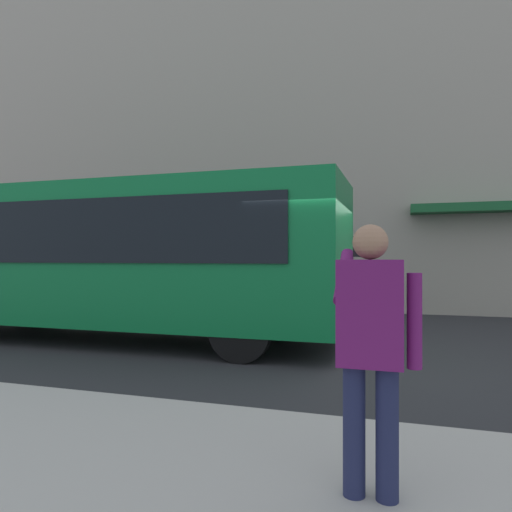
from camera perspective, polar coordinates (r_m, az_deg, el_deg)
name	(u,v)px	position (r m, az deg, el deg)	size (l,w,h in m)	color
ground_plane	(335,355)	(8.19, 9.61, -11.75)	(60.00, 60.00, 0.00)	#2B2B2D
building_facade_far	(366,116)	(15.41, 13.20, 16.20)	(28.00, 1.55, 12.00)	#A89E8E
red_bus	(115,255)	(9.70, -16.76, 0.07)	(9.05, 2.54, 3.08)	#0F7238
pedestrian_photographer	(371,338)	(3.05, 13.79, -9.65)	(0.53, 0.52, 1.70)	#1E2347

